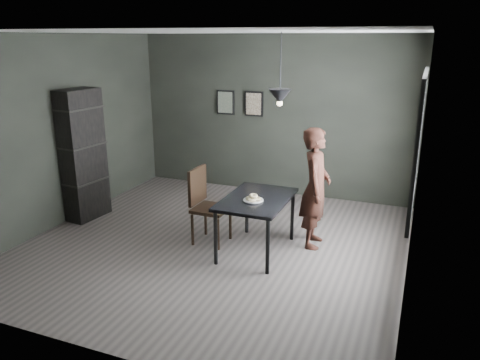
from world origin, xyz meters
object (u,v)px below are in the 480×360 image
at_px(white_plate, 253,201).
at_px(woman, 315,188).
at_px(pendant_lamp, 280,97).
at_px(shelf_unit, 82,155).
at_px(cafe_table, 256,204).
at_px(wood_chair, 205,200).

height_order(white_plate, woman, woman).
bearing_deg(pendant_lamp, white_plate, -137.00).
relative_size(woman, shelf_unit, 0.81).
distance_m(cafe_table, white_plate, 0.16).
distance_m(shelf_unit, pendant_lamp, 3.34).
bearing_deg(woman, shelf_unit, 88.69).
xyz_separation_m(woman, pendant_lamp, (-0.41, -0.39, 1.24)).
height_order(woman, wood_chair, woman).
height_order(woman, pendant_lamp, pendant_lamp).
bearing_deg(shelf_unit, white_plate, -0.38).
relative_size(shelf_unit, pendant_lamp, 2.32).
height_order(cafe_table, pendant_lamp, pendant_lamp).
bearing_deg(pendant_lamp, woman, 44.11).
bearing_deg(wood_chair, cafe_table, -2.04).
distance_m(woman, shelf_unit, 3.59).
xyz_separation_m(woman, shelf_unit, (-3.58, -0.30, 0.19)).
distance_m(white_plate, shelf_unit, 2.95).
relative_size(white_plate, woman, 0.14).
relative_size(cafe_table, shelf_unit, 0.60).
height_order(wood_chair, pendant_lamp, pendant_lamp).
xyz_separation_m(wood_chair, shelf_unit, (-2.15, 0.15, 0.41)).
relative_size(white_plate, shelf_unit, 0.11).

